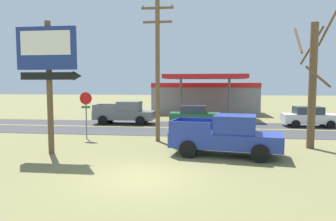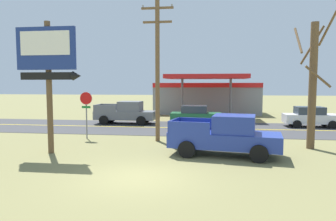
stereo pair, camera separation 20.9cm
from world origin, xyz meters
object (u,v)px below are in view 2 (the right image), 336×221
at_px(motel_sign, 48,63).
at_px(pickup_grey_on_road, 126,113).
at_px(utility_pole, 157,66).
at_px(bare_tree, 313,82).
at_px(car_green_mid_lane, 196,115).
at_px(stop_sign, 86,107).
at_px(car_white_far_lane, 311,117).
at_px(pickup_blue_parked_on_lawn, 226,136).
at_px(gas_station, 207,97).

relative_size(motel_sign, pickup_grey_on_road, 1.24).
bearing_deg(motel_sign, utility_pole, 41.07).
bearing_deg(motel_sign, bare_tree, 13.00).
xyz_separation_m(pickup_grey_on_road, car_green_mid_lane, (6.02, 0.00, -0.13)).
height_order(stop_sign, car_white_far_lane, stop_sign).
bearing_deg(car_green_mid_lane, pickup_blue_parked_on_lawn, -79.92).
distance_m(utility_pole, bare_tree, 8.56).
relative_size(utility_pole, gas_station, 0.70).
distance_m(stop_sign, gas_station, 19.69).
bearing_deg(pickup_blue_parked_on_lawn, motel_sign, -174.95).
distance_m(motel_sign, pickup_blue_parked_on_lawn, 9.24).
height_order(motel_sign, bare_tree, bare_tree).
xyz_separation_m(motel_sign, stop_sign, (0.08, 4.24, -2.42)).
distance_m(utility_pole, car_green_mid_lane, 8.74).
distance_m(utility_pole, pickup_blue_parked_on_lawn, 6.18).
height_order(pickup_blue_parked_on_lawn, pickup_grey_on_road, same).
relative_size(pickup_grey_on_road, car_green_mid_lane, 1.24).
bearing_deg(utility_pole, car_white_far_lane, 34.68).
xyz_separation_m(gas_station, car_white_far_lane, (8.42, -10.77, -1.11)).
xyz_separation_m(motel_sign, car_green_mid_lane, (6.57, 11.76, -3.62)).
distance_m(bare_tree, gas_station, 20.40).
xyz_separation_m(motel_sign, utility_pole, (4.65, 4.05, 0.03)).
bearing_deg(bare_tree, car_green_mid_lane, 126.78).
bearing_deg(car_white_far_lane, utility_pole, -145.32).
relative_size(motel_sign, bare_tree, 0.88).
bearing_deg(pickup_blue_parked_on_lawn, bare_tree, 26.40).
height_order(bare_tree, car_green_mid_lane, bare_tree).
bearing_deg(stop_sign, pickup_blue_parked_on_lawn, -22.47).
relative_size(pickup_blue_parked_on_lawn, pickup_grey_on_road, 1.05).
xyz_separation_m(bare_tree, car_green_mid_lane, (-6.53, 8.74, -2.70)).
xyz_separation_m(gas_station, pickup_blue_parked_on_lawn, (1.15, -21.78, -0.98)).
bearing_deg(car_white_far_lane, motel_sign, -143.32).
distance_m(motel_sign, car_white_far_lane, 20.02).
height_order(stop_sign, utility_pole, utility_pole).
bearing_deg(gas_station, bare_tree, -73.65).
xyz_separation_m(bare_tree, pickup_blue_parked_on_lawn, (-4.57, -2.27, -2.57)).
height_order(pickup_grey_on_road, car_white_far_lane, pickup_grey_on_road).
height_order(motel_sign, stop_sign, motel_sign).
bearing_deg(utility_pole, motel_sign, -138.93).
height_order(motel_sign, pickup_grey_on_road, motel_sign).
xyz_separation_m(pickup_blue_parked_on_lawn, car_white_far_lane, (7.27, 11.01, -0.13)).
relative_size(bare_tree, pickup_blue_parked_on_lawn, 1.35).
bearing_deg(motel_sign, stop_sign, 88.86).
relative_size(gas_station, car_green_mid_lane, 2.86).
bearing_deg(gas_station, motel_sign, -108.11).
height_order(pickup_blue_parked_on_lawn, car_white_far_lane, pickup_blue_parked_on_lawn).
height_order(bare_tree, gas_station, bare_tree).
distance_m(gas_station, car_white_far_lane, 13.72).
bearing_deg(pickup_grey_on_road, stop_sign, -93.54).
height_order(motel_sign, utility_pole, utility_pole).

